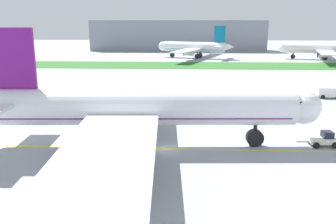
{
  "coord_description": "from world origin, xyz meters",
  "views": [
    {
      "loc": [
        2.71,
        -46.88,
        17.14
      ],
      "look_at": [
        0.07,
        6.71,
        3.56
      ],
      "focal_mm": 38.24,
      "sensor_mm": 36.0,
      "label": 1
    }
  ],
  "objects_px": {
    "parked_airliner_far_right": "(321,49)",
    "airliner_foreground": "(135,108)",
    "pushback_tug": "(324,139)",
    "parked_airliner_far_centre": "(195,47)",
    "service_truck_baggage_loader": "(330,92)"
  },
  "relations": [
    {
      "from": "parked_airliner_far_right",
      "to": "airliner_foreground",
      "type": "bearing_deg",
      "value": -119.46
    },
    {
      "from": "pushback_tug",
      "to": "airliner_foreground",
      "type": "bearing_deg",
      "value": -176.94
    },
    {
      "from": "airliner_foreground",
      "to": "parked_airliner_far_right",
      "type": "relative_size",
      "value": 1.39
    },
    {
      "from": "parked_airliner_far_centre",
      "to": "parked_airliner_far_right",
      "type": "distance_m",
      "value": 58.29
    },
    {
      "from": "parked_airliner_far_centre",
      "to": "parked_airliner_far_right",
      "type": "xyz_separation_m",
      "value": [
        58.15,
        -4.15,
        -0.22
      ]
    },
    {
      "from": "airliner_foreground",
      "to": "parked_airliner_far_centre",
      "type": "relative_size",
      "value": 1.43
    },
    {
      "from": "airliner_foreground",
      "to": "pushback_tug",
      "type": "xyz_separation_m",
      "value": [
        26.6,
        1.42,
        -4.6
      ]
    },
    {
      "from": "parked_airliner_far_centre",
      "to": "parked_airliner_far_right",
      "type": "height_order",
      "value": "parked_airliner_far_centre"
    },
    {
      "from": "service_truck_baggage_loader",
      "to": "airliner_foreground",
      "type": "bearing_deg",
      "value": -138.94
    },
    {
      "from": "pushback_tug",
      "to": "service_truck_baggage_loader",
      "type": "bearing_deg",
      "value": 67.96
    },
    {
      "from": "service_truck_baggage_loader",
      "to": "parked_airliner_far_centre",
      "type": "relative_size",
      "value": 0.1
    },
    {
      "from": "airliner_foreground",
      "to": "service_truck_baggage_loader",
      "type": "xyz_separation_m",
      "value": [
        40.2,
        35.02,
        -4.16
      ]
    },
    {
      "from": "airliner_foreground",
      "to": "parked_airliner_far_right",
      "type": "xyz_separation_m",
      "value": [
        69.53,
        123.09,
        -0.59
      ]
    },
    {
      "from": "airliner_foreground",
      "to": "service_truck_baggage_loader",
      "type": "height_order",
      "value": "airliner_foreground"
    },
    {
      "from": "pushback_tug",
      "to": "parked_airliner_far_centre",
      "type": "distance_m",
      "value": 126.8
    }
  ]
}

